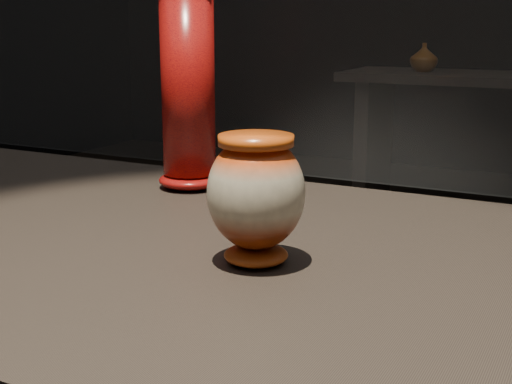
# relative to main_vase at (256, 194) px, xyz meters

# --- Properties ---
(main_vase) EXTENTS (0.13, 0.13, 0.16)m
(main_vase) POSITION_rel_main_vase_xyz_m (0.00, 0.00, 0.00)
(main_vase) COLOR maroon
(main_vase) RESTS_ON display_plinth
(tall_vase) EXTENTS (0.13, 0.13, 0.35)m
(tall_vase) POSITION_rel_main_vase_xyz_m (-0.29, 0.31, 0.08)
(tall_vase) COLOR #B2150B
(tall_vase) RESTS_ON display_plinth
(back_vase_left) EXTENTS (0.20, 0.20, 0.16)m
(back_vase_left) POSITION_rel_main_vase_xyz_m (-0.63, 3.30, -0.01)
(back_vase_left) COLOR #9D6016
(back_vase_left) RESTS_ON back_shelf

